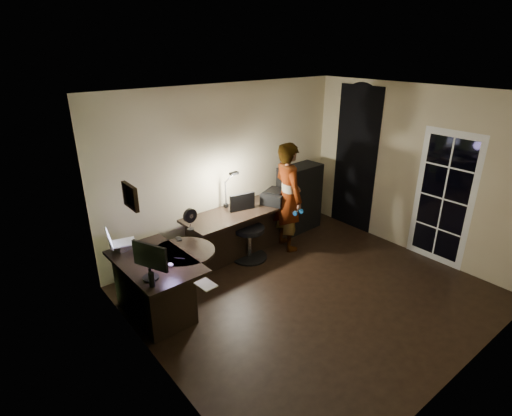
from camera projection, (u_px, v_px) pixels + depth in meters
floor at (311, 294)px, 5.59m from camera, size 4.50×4.00×0.01m
ceiling at (324, 94)px, 4.56m from camera, size 4.50×4.00×0.01m
wall_back at (227, 169)px, 6.52m from camera, size 4.50×0.01×2.70m
wall_front at (479, 268)px, 3.63m from camera, size 4.50×0.01×2.70m
wall_left at (152, 260)px, 3.77m from camera, size 0.01×4.00×2.70m
wall_right at (414, 171)px, 6.38m from camera, size 0.01×4.00×2.70m
green_wall_overlay at (153, 259)px, 3.78m from camera, size 0.00×4.00×2.70m
arched_doorway at (355, 160)px, 7.22m from camera, size 0.01×0.90×2.60m
french_door at (443, 199)px, 6.09m from camera, size 0.02×0.92×2.10m
framed_picture at (130, 197)px, 3.92m from camera, size 0.04×0.30×0.25m
desk_left at (158, 287)px, 5.08m from camera, size 0.85×1.34×0.76m
desk_right at (243, 231)px, 6.58m from camera, size 2.06×0.80×0.76m
cabinet at (299, 198)px, 7.34m from camera, size 0.84×0.46×1.22m
laptop_stand at (123, 246)px, 5.18m from camera, size 0.26×0.23×0.09m
laptop at (121, 235)px, 5.12m from camera, size 0.41×0.39×0.24m
monitor at (149, 266)px, 4.50m from camera, size 0.28×0.47×0.31m
mouse at (171, 265)px, 4.81m from camera, size 0.08×0.10×0.03m
phone at (179, 239)px, 5.47m from camera, size 0.09×0.14×0.01m
pen at (179, 258)px, 4.97m from camera, size 0.10×0.12×0.01m
speaker at (152, 279)px, 4.38m from camera, size 0.07×0.07×0.17m
notepad at (206, 284)px, 4.43m from camera, size 0.19×0.25×0.01m
desk_fan at (190, 219)px, 5.68m from camera, size 0.22×0.14×0.33m
headphones at (298, 212)px, 6.24m from camera, size 0.19×0.12×0.08m
printer at (276, 196)px, 6.69m from camera, size 0.59×0.54×0.21m
desk_lamp at (225, 187)px, 6.39m from camera, size 0.25×0.35×0.70m
office_chair at (249, 229)px, 6.33m from camera, size 0.68×0.68×1.04m
person at (288, 197)px, 6.55m from camera, size 0.57×0.73×1.82m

